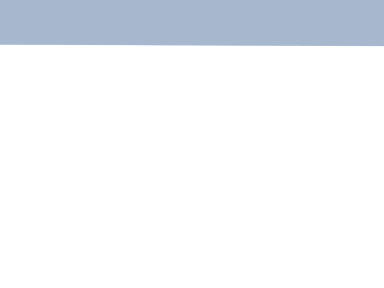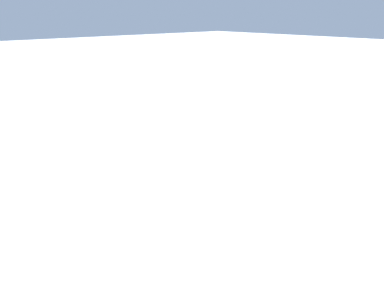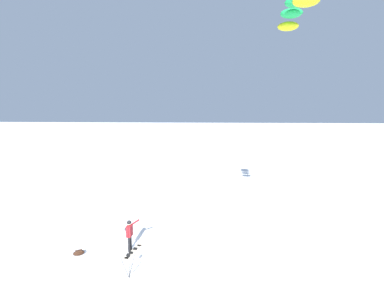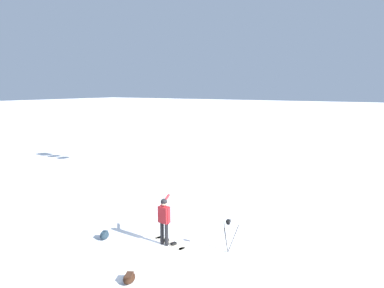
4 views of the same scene
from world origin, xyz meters
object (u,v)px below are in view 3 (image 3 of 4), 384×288
(camera_tripod, at_px, (129,261))
(gear_bag_small, at_px, (128,229))
(snowboard, at_px, (133,251))
(gear_bag_large, at_px, (79,253))
(snowboarder, at_px, (130,232))
(traction_kite, at_px, (296,9))

(camera_tripod, bearing_deg, gear_bag_small, 18.76)
(snowboard, bearing_deg, gear_bag_large, 100.70)
(snowboarder, relative_size, camera_tripod, 1.49)
(gear_bag_large, xyz_separation_m, gear_bag_small, (2.90, -1.81, 0.03))
(snowboarder, bearing_deg, gear_bag_small, 20.78)
(snowboarder, bearing_deg, camera_tripod, -163.28)
(snowboarder, relative_size, gear_bag_small, 3.23)
(snowboarder, distance_m, gear_bag_large, 2.91)
(snowboarder, xyz_separation_m, snowboard, (-0.10, -0.19, -1.08))
(gear_bag_small, bearing_deg, traction_kite, -106.00)
(gear_bag_large, bearing_deg, camera_tripod, -116.21)
(camera_tripod, height_order, gear_bag_small, camera_tripod)
(camera_tripod, relative_size, gear_bag_small, 2.16)
(gear_bag_large, bearing_deg, snowboarder, -76.42)
(gear_bag_large, bearing_deg, traction_kite, -88.64)
(snowboarder, xyz_separation_m, gear_bag_small, (2.25, 0.86, -0.94))
(snowboarder, xyz_separation_m, gear_bag_large, (-0.64, 2.66, -0.96))
(camera_tripod, distance_m, gear_bag_small, 4.86)
(snowboard, relative_size, gear_bag_large, 2.54)
(gear_bag_large, relative_size, camera_tripod, 0.56)
(camera_tripod, bearing_deg, snowboarder, 16.72)
(snowboard, xyz_separation_m, gear_bag_large, (-0.54, 2.86, 0.12))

